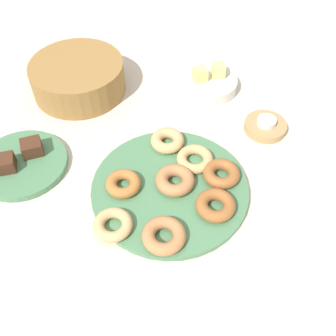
% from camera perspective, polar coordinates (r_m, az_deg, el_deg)
% --- Properties ---
extents(ground_plane, '(2.40, 2.40, 0.00)m').
position_cam_1_polar(ground_plane, '(0.91, 0.27, -3.22)').
color(ground_plane, beige).
extents(donut_plate, '(0.36, 0.36, 0.01)m').
position_cam_1_polar(donut_plate, '(0.90, 0.27, -2.95)').
color(donut_plate, '#4C7F56').
rests_on(donut_plate, ground_plane).
extents(donut_0, '(0.10, 0.10, 0.03)m').
position_cam_1_polar(donut_0, '(0.86, 6.84, -5.33)').
color(donut_0, '#995B2D').
rests_on(donut_0, donut_plate).
extents(donut_1, '(0.11, 0.11, 0.02)m').
position_cam_1_polar(donut_1, '(0.94, 3.88, 1.30)').
color(donut_1, tan).
rests_on(donut_1, donut_plate).
extents(donut_2, '(0.08, 0.08, 0.02)m').
position_cam_1_polar(donut_2, '(0.83, -7.90, -8.07)').
color(donut_2, tan).
rests_on(donut_2, donut_plate).
extents(donut_3, '(0.10, 0.10, 0.03)m').
position_cam_1_polar(donut_3, '(0.91, 7.66, -0.81)').
color(donut_3, '#995B2D').
rests_on(donut_3, donut_plate).
extents(donut_4, '(0.11, 0.11, 0.03)m').
position_cam_1_polar(donut_4, '(0.97, -0.09, 3.95)').
color(donut_4, tan).
rests_on(donut_4, donut_plate).
extents(donut_5, '(0.12, 0.12, 0.03)m').
position_cam_1_polar(donut_5, '(0.81, -0.59, -9.67)').
color(donut_5, '#B27547').
rests_on(donut_5, donut_plate).
extents(donut_6, '(0.09, 0.09, 0.03)m').
position_cam_1_polar(donut_6, '(0.89, -6.44, -2.25)').
color(donut_6, '#AD6B33').
rests_on(donut_6, donut_plate).
extents(donut_7, '(0.10, 0.10, 0.03)m').
position_cam_1_polar(donut_7, '(0.89, 1.00, -1.77)').
color(donut_7, '#B27547').
rests_on(donut_7, donut_plate).
extents(cake_plate, '(0.21, 0.21, 0.02)m').
position_cam_1_polar(cake_plate, '(1.01, -20.20, 0.53)').
color(cake_plate, '#4C7F56').
rests_on(cake_plate, ground_plane).
extents(brownie_near, '(0.05, 0.05, 0.03)m').
position_cam_1_polar(brownie_near, '(0.99, -22.46, 0.60)').
color(brownie_near, '#472819').
rests_on(brownie_near, cake_plate).
extents(brownie_far, '(0.05, 0.05, 0.03)m').
position_cam_1_polar(brownie_far, '(1.00, -18.98, 2.81)').
color(brownie_far, '#472819').
rests_on(brownie_far, cake_plate).
extents(candle_holder, '(0.11, 0.11, 0.02)m').
position_cam_1_polar(candle_holder, '(1.06, 13.80, 5.80)').
color(candle_holder, tan).
rests_on(candle_holder, ground_plane).
extents(tealight, '(0.05, 0.05, 0.01)m').
position_cam_1_polar(tealight, '(1.05, 13.98, 6.51)').
color(tealight, silver).
rests_on(tealight, candle_holder).
extents(basket, '(0.27, 0.27, 0.09)m').
position_cam_1_polar(basket, '(1.16, -12.78, 12.56)').
color(basket, olive).
rests_on(basket, ground_plane).
extents(fruit_bowl, '(0.16, 0.16, 0.04)m').
position_cam_1_polar(fruit_bowl, '(1.16, 5.87, 11.93)').
color(fruit_bowl, silver).
rests_on(fruit_bowl, ground_plane).
extents(melon_chunk_left, '(0.04, 0.04, 0.04)m').
position_cam_1_polar(melon_chunk_left, '(1.13, 4.60, 13.25)').
color(melon_chunk_left, '#DBD67A').
rests_on(melon_chunk_left, fruit_bowl).
extents(melon_chunk_right, '(0.04, 0.04, 0.04)m').
position_cam_1_polar(melon_chunk_right, '(1.16, 7.28, 13.77)').
color(melon_chunk_right, '#DBD67A').
rests_on(melon_chunk_right, fruit_bowl).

